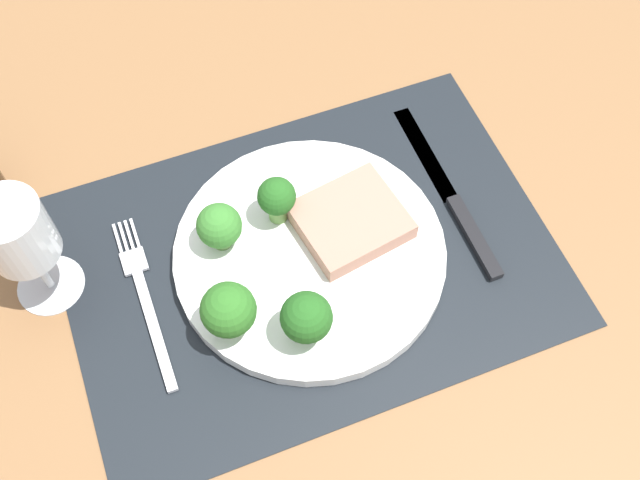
% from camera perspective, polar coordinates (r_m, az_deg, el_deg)
% --- Properties ---
extents(ground_plane, '(1.40, 1.10, 0.03)m').
position_cam_1_polar(ground_plane, '(0.78, -0.74, -1.98)').
color(ground_plane, brown).
extents(placemat, '(0.48, 0.34, 0.00)m').
position_cam_1_polar(placemat, '(0.77, -0.76, -1.40)').
color(placemat, black).
rests_on(placemat, ground_plane).
extents(plate, '(0.27, 0.27, 0.02)m').
position_cam_1_polar(plate, '(0.76, -0.77, -1.06)').
color(plate, white).
rests_on(plate, placemat).
extents(steak, '(0.11, 0.10, 0.02)m').
position_cam_1_polar(steak, '(0.76, 2.29, 1.45)').
color(steak, tan).
rests_on(steak, plate).
extents(broccoli_near_fork, '(0.05, 0.05, 0.06)m').
position_cam_1_polar(broccoli_near_fork, '(0.68, -6.82, -5.23)').
color(broccoli_near_fork, '#6B994C').
rests_on(broccoli_near_fork, plate).
extents(broccoli_back_left, '(0.04, 0.04, 0.05)m').
position_cam_1_polar(broccoli_back_left, '(0.74, -7.50, 1.01)').
color(broccoli_back_left, '#5B8942').
rests_on(broccoli_back_left, plate).
extents(broccoli_near_steak, '(0.05, 0.05, 0.06)m').
position_cam_1_polar(broccoli_near_steak, '(0.68, -1.02, -5.82)').
color(broccoli_near_steak, '#5B8942').
rests_on(broccoli_near_steak, plate).
extents(broccoli_center, '(0.04, 0.04, 0.06)m').
position_cam_1_polar(broccoli_center, '(0.74, -3.23, 3.13)').
color(broccoli_center, '#6B994C').
rests_on(broccoli_center, plate).
extents(fork, '(0.02, 0.19, 0.01)m').
position_cam_1_polar(fork, '(0.76, -12.85, -4.28)').
color(fork, silver).
rests_on(fork, placemat).
extents(knife, '(0.02, 0.23, 0.01)m').
position_cam_1_polar(knife, '(0.81, 9.98, 2.76)').
color(knife, black).
rests_on(knife, placemat).
extents(wine_glass, '(0.07, 0.07, 0.14)m').
position_cam_1_polar(wine_glass, '(0.72, -21.48, 0.17)').
color(wine_glass, silver).
rests_on(wine_glass, ground_plane).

